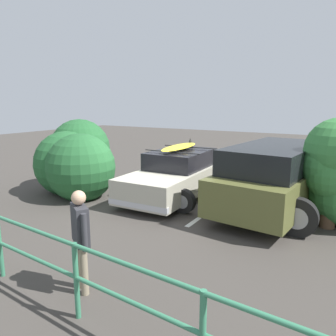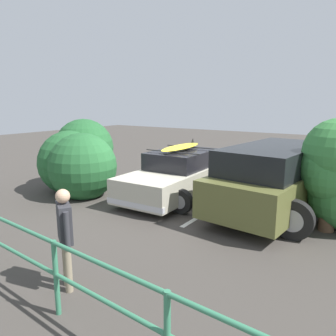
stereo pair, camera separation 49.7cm
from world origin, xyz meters
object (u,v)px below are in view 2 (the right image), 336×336
(sedan_car, at_px, (180,174))
(suv_car, at_px, (275,178))
(bush_near_left, at_px, (79,162))
(person_bystander, at_px, (65,230))

(sedan_car, height_order, suv_car, suv_car)
(suv_car, height_order, bush_near_left, bush_near_left)
(sedan_car, distance_m, suv_car, 2.84)
(suv_car, relative_size, person_bystander, 3.04)
(sedan_car, distance_m, person_bystander, 5.42)
(person_bystander, bearing_deg, suv_car, -106.66)
(suv_car, xyz_separation_m, person_bystander, (1.57, 5.24, 0.03))
(bush_near_left, bearing_deg, person_bystander, 136.94)
(person_bystander, bearing_deg, sedan_car, -76.49)
(person_bystander, distance_m, bush_near_left, 5.80)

